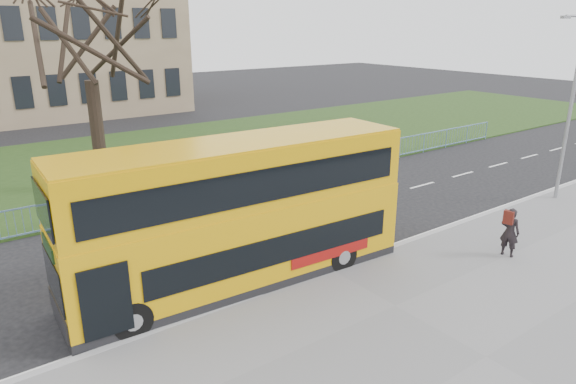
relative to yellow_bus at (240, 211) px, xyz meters
name	(u,v)px	position (x,y,z in m)	size (l,w,h in m)	color
ground	(298,254)	(2.39, 0.51, -2.16)	(120.00, 120.00, 0.00)	black
pavement	(486,359)	(2.39, -6.24, -2.10)	(80.00, 10.50, 0.12)	slate
kerb	(330,270)	(2.39, -1.04, -2.09)	(80.00, 0.20, 0.14)	#969598
grass_verge	(136,161)	(2.39, 14.81, -2.12)	(80.00, 15.40, 0.08)	#1E3613
guard_railing	(202,187)	(2.39, 7.11, -1.61)	(40.00, 0.12, 1.10)	#6A96BC
bare_tree	(89,57)	(-0.61, 10.51, 3.54)	(7.88, 7.88, 11.26)	black
yellow_bus	(240,211)	(0.00, 0.00, 0.00)	(9.72, 2.75, 4.03)	#D69B09
pedestrian	(510,232)	(7.46, -3.59, -1.26)	(0.57, 0.37, 1.56)	black
street_lamp	(570,103)	(14.12, -1.61, 1.90)	(1.52, 0.31, 7.19)	gray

